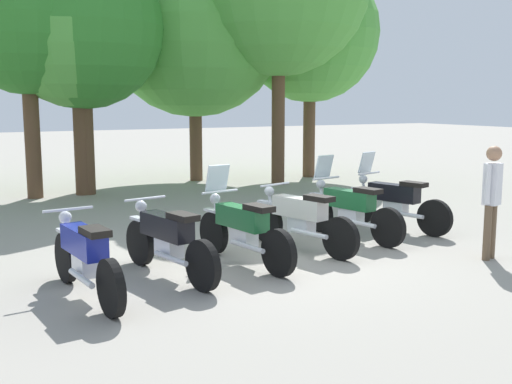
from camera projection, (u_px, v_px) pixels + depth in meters
ground_plane at (272, 256)px, 9.12m from camera, size 80.00×80.00×0.00m
motorcycle_0 at (85, 256)px, 7.13m from camera, size 0.62×2.19×0.99m
motorcycle_1 at (167, 239)px, 7.98m from camera, size 0.69×2.17×0.99m
motorcycle_2 at (242, 228)px, 8.62m from camera, size 0.63×2.18×1.37m
motorcycle_3 at (300, 218)px, 9.40m from camera, size 0.78×2.14×0.99m
motorcycle_4 at (349, 208)px, 10.19m from camera, size 0.68×2.17×1.37m
motorcycle_5 at (394, 201)px, 10.92m from camera, size 0.82×2.13×1.37m
person_0 at (492, 194)px, 8.81m from camera, size 0.40×0.28×1.66m
tree_1 at (26, 21)px, 13.94m from camera, size 3.42×3.42×5.84m
tree_2 at (82, 28)px, 14.55m from camera, size 3.91×3.91×5.99m
tree_3 at (77, 29)px, 14.48m from camera, size 3.79×3.79×5.90m
tree_4 at (194, 25)px, 17.09m from camera, size 5.15×5.15×6.97m
tree_6 at (310, 33)px, 17.95m from camera, size 4.06×4.06×6.29m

